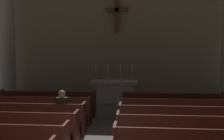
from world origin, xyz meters
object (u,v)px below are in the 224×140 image
Objects in this scene: pew_left_row_4 at (24,118)px; lone_worshipper at (63,111)px; pew_left_row_6 at (47,103)px; altar at (114,91)px; candlestick_outer_right at (133,75)px; pew_left_row_5 at (37,110)px; pew_right_row_5 at (177,112)px; candlestick_inner_right at (121,75)px; pew_left_row_3 at (8,128)px; candlestick_inner_left at (108,75)px; pew_right_row_3 at (191,133)px; candlestick_outer_left at (96,75)px; pew_right_row_4 at (183,121)px; pew_right_row_6 at (173,105)px; column_left_third at (6,33)px.

lone_worshipper is at bearing 1.90° from pew_left_row_4.
altar is (2.31, 2.72, 0.06)m from pew_left_row_6.
pew_left_row_5 is at bearing -130.09° from candlestick_outer_right.
pew_right_row_5 is 4.33m from candlestick_inner_right.
pew_left_row_3 is 6.28m from altar.
candlestick_inner_left reaches higher than pew_left_row_3.
candlestick_outer_left reaches higher than pew_right_row_3.
candlestick_outer_right is (-1.46, 4.80, 0.78)m from pew_right_row_4.
pew_right_row_6 is 8.69m from column_left_third.
pew_left_row_5 is (0.00, 1.04, 0.00)m from pew_left_row_4.
pew_right_row_3 is (4.63, -1.04, 0.00)m from pew_left_row_4.
pew_left_row_5 is 4.80× the size of candlestick_inner_left.
candlestick_inner_right and candlestick_outer_right have the same top height.
candlestick_inner_left is (5.01, -0.41, -1.97)m from column_left_third.
candlestick_inner_right is at bearing 118.18° from pew_right_row_5.
column_left_third reaches higher than pew_left_row_5.
pew_left_row_6 is at bearing 180.00° from pew_right_row_6.
pew_left_row_6 is at bearing 167.34° from pew_right_row_5.
candlestick_inner_right reaches higher than pew_left_row_4.
pew_right_row_4 is at bearing -67.23° from candlestick_inner_right.
pew_right_row_5 is at bearing -68.73° from candlestick_outer_right.
pew_right_row_5 is (4.63, 2.08, 0.00)m from pew_left_row_3.
candlestick_inner_right is (0.30, -0.00, 0.72)m from altar.
pew_right_row_5 is at bearing -58.38° from altar.
candlestick_inner_left reaches higher than pew_right_row_3.
candlestick_inner_left and candlestick_outer_right have the same top height.
column_left_third is 3.01× the size of altar.
pew_right_row_4 is at bearing 90.00° from pew_right_row_3.
candlestick_inner_right is at bearing 55.18° from pew_left_row_5.
column_left_third is (-3.00, 3.13, 2.75)m from pew_left_row_6.
candlestick_outer_right reaches higher than pew_left_row_6.
pew_left_row_5 is 1.00× the size of pew_left_row_6.
column_left_third is at bearing 174.73° from candlestick_outer_left.
candlestick_inner_right reaches higher than lone_worshipper.
pew_left_row_6 and pew_right_row_5 have the same top height.
column_left_third is 8.76× the size of candlestick_outer_left.
pew_left_row_5 is 4.74m from pew_right_row_4.
pew_right_row_6 is 3.85m from candlestick_inner_left.
pew_left_row_3 is 5.58m from pew_right_row_6.
candlestick_outer_right is (1.15, 0.00, 0.00)m from candlestick_inner_left.
column_left_third reaches higher than pew_right_row_4.
column_left_third reaches higher than pew_left_row_6.
pew_left_row_5 is 1.04m from pew_left_row_6.
column_left_third is 8.76× the size of candlestick_inner_left.
pew_right_row_5 is (0.00, 2.08, 0.00)m from pew_right_row_3.
candlestick_outer_right is (0.85, -0.00, 0.72)m from altar.
pew_left_row_5 is at bearing -54.29° from column_left_third.
altar is (5.31, -0.41, -2.69)m from column_left_third.
pew_right_row_3 is 2.08m from pew_right_row_5.
pew_left_row_3 is 1.00× the size of pew_right_row_3.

